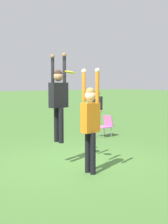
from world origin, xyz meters
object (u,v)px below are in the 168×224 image
person_jumping (59,96)px  frisbee (70,72)px  person_defending (90,118)px  camping_chair_2 (106,124)px  person_spectator_near (98,105)px

person_jumping → frisbee: 0.77m
person_defending → camping_chair_2: size_ratio=2.94×
person_jumping → person_spectator_near: bearing=33.9°
frisbee → person_spectator_near: size_ratio=0.15×
person_defending → frisbee: bearing=-78.7°
camping_chair_2 → frisbee: bearing=128.0°
person_spectator_near → person_defending: bearing=-86.4°
frisbee → camping_chair_2: bearing=127.9°
person_defending → camping_chair_2: (-3.28, 3.39, -0.78)m
person_defending → person_spectator_near: 6.74m
frisbee → person_jumping: bearing=175.7°
person_defending → camping_chair_2: bearing=-142.8°
frisbee → camping_chair_2: 4.84m
person_jumping → frisbee: bearing=-101.1°
person_spectator_near → frisbee: bearing=-90.5°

